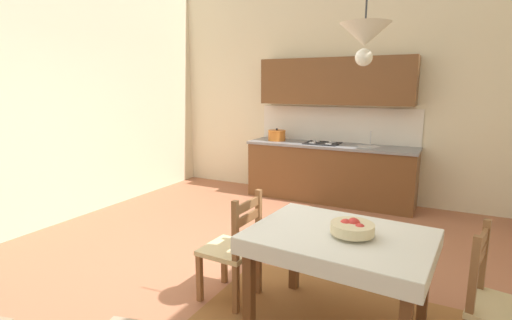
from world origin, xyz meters
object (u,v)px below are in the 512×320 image
object	(u,v)px
kitchen_cabinetry	(331,147)
fruit_bowl	(352,228)
pendant_lamp	(365,36)
dining_chair_window_side	(500,308)
dining_table	(339,251)
dining_chair_tv_side	(233,249)

from	to	relation	value
kitchen_cabinetry	fruit_bowl	size ratio (longest dim) A/B	8.63
pendant_lamp	kitchen_cabinetry	bearing A→B (deg)	109.34
kitchen_cabinetry	fruit_bowl	xyz separation A→B (m)	(1.12, -3.23, -0.04)
dining_chair_window_side	pendant_lamp	size ratio (longest dim) A/B	1.16
dining_table	fruit_bowl	xyz separation A→B (m)	(0.09, -0.02, 0.20)
dining_table	fruit_bowl	distance (m)	0.22
dining_table	dining_chair_tv_side	world-z (taller)	dining_chair_tv_side
kitchen_cabinetry	dining_chair_tv_side	size ratio (longest dim) A/B	2.78
dining_table	dining_chair_tv_side	distance (m)	0.91
dining_chair_tv_side	pendant_lamp	bearing A→B (deg)	-2.44
dining_chair_tv_side	dining_chair_window_side	bearing A→B (deg)	0.15
fruit_bowl	dining_chair_window_side	bearing A→B (deg)	2.83
dining_chair_tv_side	fruit_bowl	distance (m)	1.05
kitchen_cabinetry	dining_table	bearing A→B (deg)	-72.25
dining_chair_window_side	fruit_bowl	xyz separation A→B (m)	(-0.91, -0.05, 0.37)
dining_chair_tv_side	pendant_lamp	xyz separation A→B (m)	(1.00, -0.04, 1.64)
dining_table	dining_chair_tv_side	xyz separation A→B (m)	(-0.89, 0.02, -0.17)
pendant_lamp	dining_chair_tv_side	bearing A→B (deg)	177.56
kitchen_cabinetry	dining_chair_window_side	xyz separation A→B (m)	(2.03, -3.19, -0.41)
kitchen_cabinetry	fruit_bowl	world-z (taller)	kitchen_cabinetry
dining_chair_window_side	kitchen_cabinetry	bearing A→B (deg)	122.47
dining_chair_window_side	dining_table	bearing A→B (deg)	-178.56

